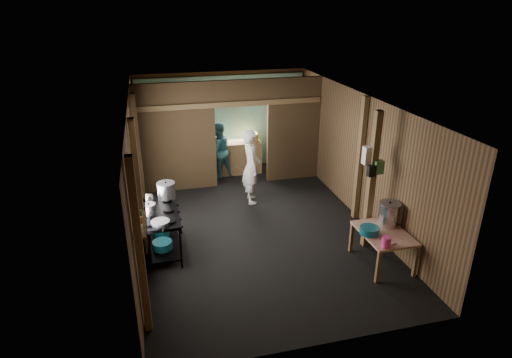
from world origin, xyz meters
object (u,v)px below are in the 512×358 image
object	(u,v)px
yellow_tub	(251,137)
cook	(251,167)
prep_table	(382,248)
stove_pot_large	(166,191)
pink_bucket	(386,242)
stock_pot	(389,214)
gas_range	(161,232)

from	to	relation	value
yellow_tub	cook	xyz separation A→B (m)	(-0.45, -1.84, -0.11)
prep_table	cook	distance (m)	3.48
stove_pot_large	pink_bucket	bearing A→B (deg)	-34.82
prep_table	cook	bearing A→B (deg)	117.87
prep_table	cook	size ratio (longest dim) A/B	0.62
stock_pot	cook	size ratio (longest dim) A/B	0.26
cook	yellow_tub	bearing A→B (deg)	-8.96
yellow_tub	gas_range	bearing A→B (deg)	-125.79
yellow_tub	cook	world-z (taller)	cook
gas_range	prep_table	bearing A→B (deg)	-19.99
stove_pot_large	cook	size ratio (longest dim) A/B	0.20
stove_pot_large	stock_pot	distance (m)	4.09
gas_range	yellow_tub	size ratio (longest dim) A/B	3.66
stove_pot_large	cook	world-z (taller)	cook
yellow_tub	stove_pot_large	bearing A→B (deg)	-128.38
yellow_tub	cook	size ratio (longest dim) A/B	0.22
gas_range	yellow_tub	world-z (taller)	yellow_tub
gas_range	yellow_tub	xyz separation A→B (m)	(2.55, 3.53, 0.55)
pink_bucket	cook	xyz separation A→B (m)	(-1.39, 3.47, 0.14)
stock_pot	prep_table	bearing A→B (deg)	-129.88
stove_pot_large	prep_table	bearing A→B (deg)	-27.97
prep_table	pink_bucket	size ratio (longest dim) A/B	5.91
gas_range	prep_table	xyz separation A→B (m)	(3.71, -1.35, -0.10)
pink_bucket	cook	distance (m)	3.74
prep_table	yellow_tub	xyz separation A→B (m)	(-1.16, 4.88, 0.64)
stock_pot	pink_bucket	size ratio (longest dim) A/B	2.48
stock_pot	gas_range	bearing A→B (deg)	164.12
pink_bucket	yellow_tub	size ratio (longest dim) A/B	0.47
gas_range	prep_table	size ratio (longest dim) A/B	1.31
prep_table	stock_pot	world-z (taller)	stock_pot
gas_range	cook	xyz separation A→B (m)	(2.10, 1.69, 0.44)
pink_bucket	cook	bearing A→B (deg)	111.81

